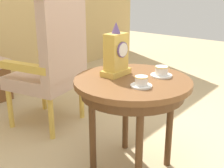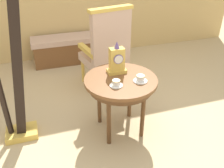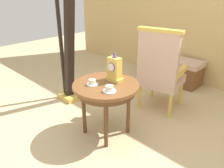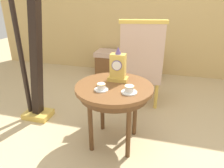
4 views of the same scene
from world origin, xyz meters
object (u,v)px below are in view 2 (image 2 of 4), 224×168
(side_table, at_px, (121,85))
(harp, at_px, (12,73))
(armchair, at_px, (107,48))
(mantel_clock, at_px, (117,61))
(teacup_left, at_px, (116,83))
(window_bench, at_px, (66,49))
(teacup_right, at_px, (140,79))

(side_table, xyz_separation_m, harp, (-0.99, 0.21, 0.19))
(armchair, bearing_deg, side_table, -97.68)
(armchair, bearing_deg, harp, -148.97)
(side_table, bearing_deg, mantel_clock, 88.93)
(teacup_left, xyz_separation_m, mantel_clock, (0.09, 0.25, 0.11))
(window_bench, bearing_deg, side_table, -81.33)
(side_table, xyz_separation_m, mantel_clock, (0.00, 0.13, 0.21))
(teacup_left, relative_size, window_bench, 0.11)
(side_table, height_order, mantel_clock, mantel_clock)
(side_table, relative_size, armchair, 0.64)
(teacup_left, bearing_deg, armchair, 78.41)
(teacup_left, height_order, harp, harp)
(teacup_left, height_order, teacup_right, teacup_right)
(side_table, xyz_separation_m, teacup_right, (0.16, -0.11, 0.10))
(teacup_left, distance_m, harp, 0.97)
(teacup_left, height_order, window_bench, teacup_left)
(teacup_right, height_order, harp, harp)
(teacup_left, xyz_separation_m, teacup_right, (0.25, 0.01, 0.00))
(side_table, relative_size, harp, 0.40)
(armchair, height_order, harp, harp)
(side_table, relative_size, teacup_left, 5.84)
(teacup_left, relative_size, harp, 0.07)
(teacup_left, xyz_separation_m, harp, (-0.91, 0.33, 0.09))
(teacup_right, distance_m, armchair, 0.99)
(teacup_right, relative_size, armchair, 0.12)
(side_table, relative_size, window_bench, 0.67)
(side_table, height_order, harp, harp)
(teacup_right, distance_m, window_bench, 2.11)
(armchair, relative_size, window_bench, 1.05)
(side_table, xyz_separation_m, armchair, (0.12, 0.88, 0.04))
(mantel_clock, distance_m, armchair, 0.77)
(mantel_clock, distance_m, harp, 1.00)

